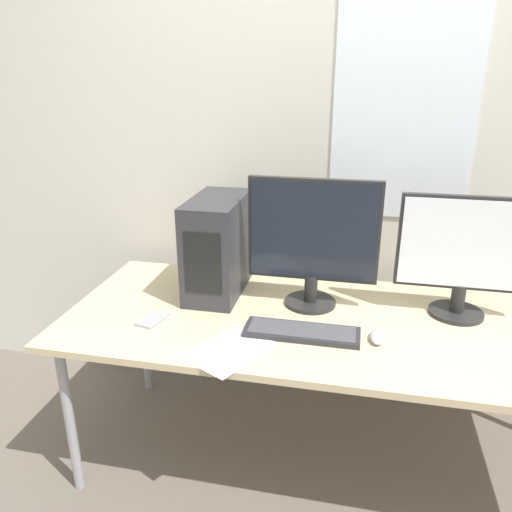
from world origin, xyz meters
TOP-DOWN VIEW (x-y plane):
  - wall_back at (0.00, 1.00)m, footprint 8.00×0.07m
  - desk at (0.00, 0.44)m, footprint 2.14×0.87m
  - pc_tower at (-0.52, 0.61)m, footprint 0.21×0.42m
  - monitor_main at (-0.10, 0.56)m, footprint 0.53×0.21m
  - monitor_right_near at (0.48, 0.59)m, footprint 0.52×0.21m
  - keyboard at (-0.11, 0.30)m, footprint 0.43×0.14m
  - mouse at (0.17, 0.31)m, footprint 0.05×0.11m
  - cell_phone at (-0.70, 0.28)m, footprint 0.11×0.15m
  - paper_sheet_left at (-0.34, 0.13)m, footprint 0.32×0.36m

SIDE VIEW (x-z plane):
  - desk at x=0.00m, z-range 0.31..1.02m
  - paper_sheet_left at x=-0.34m, z-range 0.71..0.71m
  - cell_phone at x=-0.70m, z-range 0.71..0.72m
  - keyboard at x=-0.11m, z-range 0.71..0.73m
  - mouse at x=0.17m, z-range 0.71..0.74m
  - pc_tower at x=-0.52m, z-range 0.71..1.14m
  - monitor_right_near at x=0.48m, z-range 0.73..1.22m
  - monitor_main at x=-0.10m, z-range 0.73..1.27m
  - wall_back at x=0.00m, z-range 0.00..2.70m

